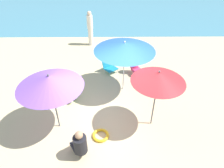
# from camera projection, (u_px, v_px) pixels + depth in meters

# --- Properties ---
(ground_plane) EXTENTS (40.00, 40.00, 0.00)m
(ground_plane) POSITION_uv_depth(u_px,v_px,m) (110.00, 114.00, 6.80)
(ground_plane) COLOR #D3BC8C
(sea_water) EXTENTS (40.00, 16.00, 0.01)m
(sea_water) POSITION_uv_depth(u_px,v_px,m) (110.00, 1.00, 18.29)
(sea_water) COLOR teal
(sea_water) RESTS_ON ground_plane
(umbrella_blue) EXTENTS (2.15, 2.15, 2.03)m
(umbrella_blue) POSITION_uv_depth(u_px,v_px,m) (125.00, 47.00, 6.82)
(umbrella_blue) COLOR silver
(umbrella_blue) RESTS_ON ground_plane
(umbrella_red) EXTENTS (1.51, 1.51, 2.02)m
(umbrella_red) POSITION_uv_depth(u_px,v_px,m) (159.00, 77.00, 5.38)
(umbrella_red) COLOR #4C4C51
(umbrella_red) RESTS_ON ground_plane
(umbrella_purple) EXTENTS (1.82, 1.82, 1.98)m
(umbrella_purple) POSITION_uv_depth(u_px,v_px,m) (49.00, 81.00, 5.32)
(umbrella_purple) COLOR #4C4C51
(umbrella_purple) RESTS_ON ground_plane
(beach_chair_a) EXTENTS (0.73, 0.74, 0.53)m
(beach_chair_a) POSITION_uv_depth(u_px,v_px,m) (109.00, 67.00, 8.73)
(beach_chair_a) COLOR teal
(beach_chair_a) RESTS_ON ground_plane
(beach_chair_b) EXTENTS (0.66, 0.65, 0.64)m
(beach_chair_b) POSITION_uv_depth(u_px,v_px,m) (70.00, 92.00, 7.25)
(beach_chair_b) COLOR #33934C
(beach_chair_b) RESTS_ON ground_plane
(beach_chair_c) EXTENTS (0.63, 0.49, 0.69)m
(beach_chair_c) POSITION_uv_depth(u_px,v_px,m) (157.00, 78.00, 7.89)
(beach_chair_c) COLOR red
(beach_chair_c) RESTS_ON ground_plane
(person_a) EXTENTS (0.31, 0.31, 1.82)m
(person_a) POSITION_uv_depth(u_px,v_px,m) (90.00, 28.00, 10.52)
(person_a) COLOR silver
(person_a) RESTS_ON ground_plane
(person_b) EXTENTS (0.47, 0.57, 0.94)m
(person_b) POSITION_uv_depth(u_px,v_px,m) (135.00, 64.00, 8.52)
(person_b) COLOR #DB3866
(person_b) RESTS_ON ground_plane
(person_c) EXTENTS (0.52, 0.58, 0.98)m
(person_c) POSITION_uv_depth(u_px,v_px,m) (80.00, 144.00, 5.24)
(person_c) COLOR black
(person_c) RESTS_ON ground_plane
(swim_ring) EXTENTS (0.51, 0.51, 0.09)m
(swim_ring) POSITION_uv_depth(u_px,v_px,m) (101.00, 135.00, 6.01)
(swim_ring) COLOR yellow
(swim_ring) RESTS_ON ground_plane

